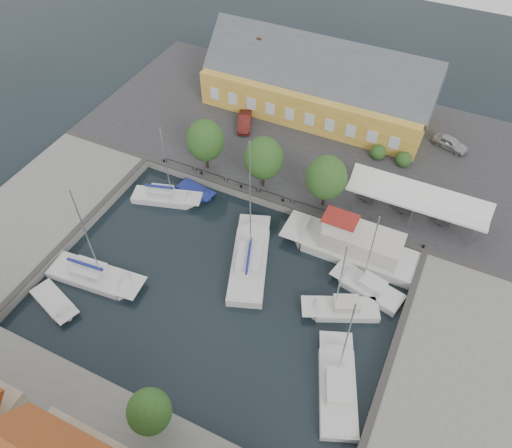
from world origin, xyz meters
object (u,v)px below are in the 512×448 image
Objects in this scene: trawler at (354,246)px; west_boat_a at (165,198)px; center_sailboat at (250,262)px; launch_sw at (55,303)px; east_boat_a at (368,289)px; car_silver at (451,143)px; car_red at (245,122)px; warehouse at (314,84)px; tent_canopy at (418,197)px; west_boat_d at (94,277)px; launch_nw at (195,192)px; east_boat_b at (342,310)px; east_boat_c at (337,387)px.

trawler is 1.32× the size of west_boat_a.
trawler is at bearing 33.57° from center_sailboat.
east_boat_a is at bearing 28.41° from launch_sw.
car_red is at bearing 123.58° from car_silver.
warehouse reaches higher than car_red.
tent_canopy is 13.28m from car_silver.
center_sailboat reaches higher than west_boat_a.
center_sailboat reaches higher than launch_sw.
warehouse is 2.08× the size of trawler.
center_sailboat is 10.45m from trawler.
west_boat_d reaches higher than west_boat_a.
launch_nw is (-22.80, -5.82, -3.59)m from tent_canopy.
launch_sw reaches higher than launch_nw.
west_boat_d is at bearing -163.48° from east_boat_b.
west_boat_d reaches higher than east_boat_b.
east_boat_c is 26.53m from launch_nw.
west_boat_a is at bearing -133.67° from launch_nw.
east_boat_c is at bearing -1.05° from west_boat_d.
east_boat_c is at bearing -65.60° from warehouse.
tent_canopy is 1.35× the size of west_boat_a.
east_boat_a is 3.58m from east_boat_b.
east_boat_c is at bearing -35.13° from center_sailboat.
center_sailboat reaches higher than car_silver.
east_boat_b is at bearing 23.69° from launch_sw.
east_boat_b reaches higher than trawler.
car_red is at bearing 80.27° from west_boat_a.
center_sailboat is at bearing 144.87° from east_boat_c.
center_sailboat is at bearing -136.13° from tent_canopy.
west_boat_a is 2.21× the size of launch_nw.
center_sailboat is 1.51× the size of east_boat_b.
warehouse is 39.69m from launch_sw.
tent_canopy is at bearing 38.61° from west_boat_d.
west_boat_a is (-2.51, -14.63, -1.46)m from car_red.
east_boat_b is 0.94× the size of west_boat_a.
car_red reaches higher than car_silver.
launch_nw is at bearing -165.67° from tent_canopy.
car_silver is at bearing 52.81° from launch_sw.
east_boat_a is (11.41, 1.98, -0.10)m from center_sailboat.
west_boat_d reaches higher than warehouse.
car_red is at bearing 145.04° from trawler.
east_boat_a is (21.21, -16.72, -1.47)m from car_red.
trawler is (-4.16, -6.59, -2.67)m from tent_canopy.
car_silver is at bearing 81.05° from east_boat_b.
car_red is 14.92m from west_boat_a.
west_boat_d reaches higher than launch_sw.
west_boat_d is 4.18m from launch_sw.
east_boat_a is at bearing -12.04° from launch_nw.
west_boat_a is at bearing 152.80° from east_boat_c.
car_red is 0.94× the size of launch_nw.
west_boat_a is at bearing 174.98° from east_boat_a.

